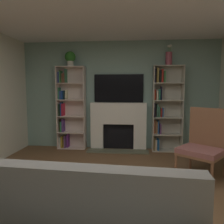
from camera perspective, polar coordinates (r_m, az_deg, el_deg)
ground_plane at (r=2.83m, az=-2.44°, el=-24.85°), size 6.99×6.99×0.00m
wall_back_accent at (r=5.36m, az=1.79°, el=4.25°), size 4.76×0.06×2.57m
fireplace at (r=5.29m, az=1.67°, el=-3.34°), size 1.42×0.51×1.12m
tv at (r=5.30m, az=1.75°, el=6.08°), size 1.16×0.06×0.67m
bookshelf_left at (r=5.47m, az=-11.04°, el=0.64°), size 0.67×0.27×1.97m
bookshelf_right at (r=5.28m, az=13.16°, el=0.99°), size 0.67×0.30×1.97m
potted_plant at (r=5.42m, az=-10.71°, el=13.58°), size 0.25×0.25×0.35m
vase_with_flowers at (r=5.27m, az=14.44°, el=13.34°), size 0.15×0.15×0.47m
armchair at (r=4.00m, az=22.49°, el=-7.57°), size 0.85×0.85×1.13m
coffee_table at (r=2.25m, az=-9.94°, el=-24.46°), size 0.78×0.43×0.37m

